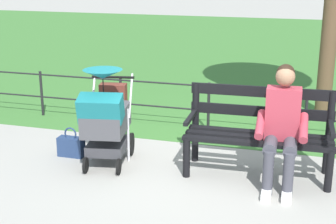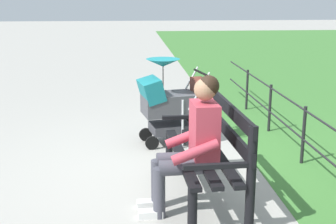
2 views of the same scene
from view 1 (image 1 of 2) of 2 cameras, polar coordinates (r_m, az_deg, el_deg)
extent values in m
plane|color=#9E9B93|center=(5.78, 1.74, -6.41)|extent=(60.00, 60.00, 0.00)
cube|color=#3D7533|center=(14.19, 11.03, 7.23)|extent=(40.00, 16.00, 0.01)
cube|color=black|center=(5.65, 10.46, -2.37)|extent=(1.60, 0.16, 0.04)
cube|color=black|center=(5.48, 10.31, -2.97)|extent=(1.60, 0.16, 0.04)
cube|color=black|center=(5.31, 10.16, -3.60)|extent=(1.60, 0.16, 0.04)
cube|color=black|center=(5.68, 10.65, 0.05)|extent=(1.60, 0.10, 0.12)
cube|color=black|center=(5.62, 10.78, 2.30)|extent=(1.60, 0.10, 0.12)
cylinder|color=black|center=(5.38, 18.04, -6.49)|extent=(0.08, 0.08, 0.45)
cylinder|color=black|center=(5.74, 18.02, -2.35)|extent=(0.08, 0.08, 0.95)
cube|color=black|center=(5.43, 18.32, -1.74)|extent=(0.07, 0.56, 0.04)
cylinder|color=black|center=(5.47, 2.14, -5.26)|extent=(0.08, 0.08, 0.45)
cylinder|color=black|center=(5.83, 3.18, -1.26)|extent=(0.08, 0.08, 0.95)
cube|color=black|center=(5.52, 2.63, -0.59)|extent=(0.07, 0.56, 0.04)
cylinder|color=#42424C|center=(5.25, 13.88, -3.86)|extent=(0.16, 0.41, 0.14)
cylinder|color=#42424C|center=(5.25, 11.70, -3.70)|extent=(0.16, 0.41, 0.14)
cylinder|color=#42424C|center=(5.15, 13.65, -7.07)|extent=(0.11, 0.11, 0.47)
cylinder|color=#42424C|center=(5.15, 11.42, -6.91)|extent=(0.11, 0.11, 0.47)
cube|color=silver|center=(5.16, 13.48, -9.46)|extent=(0.11, 0.22, 0.07)
cube|color=silver|center=(5.16, 11.23, -9.29)|extent=(0.11, 0.22, 0.07)
cube|color=#B23847|center=(5.37, 13.07, -0.18)|extent=(0.37, 0.23, 0.56)
cylinder|color=#B23847|center=(5.29, 15.33, -1.75)|extent=(0.11, 0.43, 0.23)
cylinder|color=#B23847|center=(5.29, 10.58, -1.41)|extent=(0.11, 0.43, 0.23)
sphere|color=#A37556|center=(5.27, 13.35, 3.99)|extent=(0.20, 0.20, 0.20)
sphere|color=black|center=(5.29, 13.38, 4.37)|extent=(0.19, 0.19, 0.19)
cylinder|color=black|center=(6.12, -4.22, -3.69)|extent=(0.08, 0.28, 0.28)
cylinder|color=black|center=(6.22, -8.41, -3.50)|extent=(0.08, 0.28, 0.28)
cylinder|color=black|center=(5.60, -5.69, -6.28)|extent=(0.06, 0.18, 0.18)
cylinder|color=black|center=(5.69, -9.47, -6.07)|extent=(0.06, 0.18, 0.18)
cube|color=#38383D|center=(5.86, -6.97, -3.88)|extent=(0.51, 0.59, 0.12)
cylinder|color=silver|center=(5.87, -4.60, -2.67)|extent=(0.03, 0.03, 0.65)
cylinder|color=silver|center=(5.97, -8.95, -2.50)|extent=(0.03, 0.03, 0.65)
cube|color=#47474C|center=(5.74, -7.13, -0.86)|extent=(0.58, 0.75, 0.28)
cube|color=#19727A|center=(5.46, -7.76, 0.39)|extent=(0.53, 0.39, 0.33)
cylinder|color=black|center=(6.05, -6.34, 4.01)|extent=(0.52, 0.13, 0.03)
cylinder|color=silver|center=(5.96, -4.31, 1.89)|extent=(0.08, 0.30, 0.49)
cylinder|color=silver|center=(6.05, -8.60, 1.99)|extent=(0.08, 0.30, 0.49)
cone|color=#19727A|center=(5.52, -7.52, 4.34)|extent=(0.51, 0.51, 0.10)
cylinder|color=black|center=(5.56, -7.45, 2.53)|extent=(0.01, 0.01, 0.30)
cube|color=brown|center=(6.08, -6.31, 1.95)|extent=(0.34, 0.22, 0.28)
cube|color=navy|center=(6.19, -11.07, -3.95)|extent=(0.32, 0.14, 0.24)
torus|color=navy|center=(6.13, -11.16, -2.46)|extent=(0.16, 0.02, 0.16)
cylinder|color=black|center=(6.79, 15.56, -0.35)|extent=(0.04, 0.04, 0.70)
cylinder|color=black|center=(6.92, 4.69, 0.56)|extent=(0.04, 0.04, 0.70)
cylinder|color=black|center=(7.29, -5.43, 1.38)|extent=(0.04, 0.04, 0.70)
cylinder|color=black|center=(7.86, -14.33, 2.06)|extent=(0.04, 0.04, 0.70)
cylinder|color=black|center=(6.84, 4.74, 2.97)|extent=(7.86, 0.02, 0.02)
cylinder|color=black|center=(6.93, 4.68, 0.16)|extent=(7.86, 0.02, 0.02)
cylinder|color=brown|center=(7.85, 18.14, 9.26)|extent=(0.24, 0.24, 2.72)
camera|label=2|loc=(5.75, 55.63, 6.43)|focal=48.52mm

